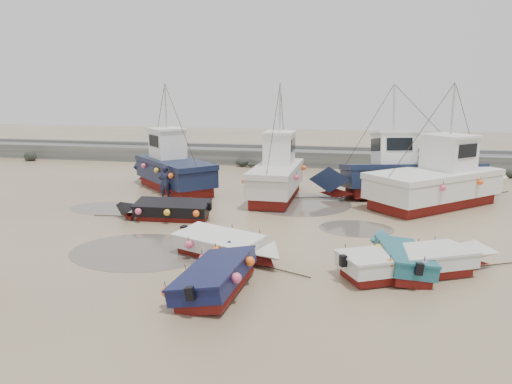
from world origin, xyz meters
TOP-DOWN VIEW (x-y plane):
  - ground at (0.00, 0.00)m, footprint 120.00×120.00m
  - seawall at (0.05, 21.99)m, footprint 60.00×4.92m
  - puddle_a at (-3.58, -0.67)m, footprint 5.32×5.32m
  - puddle_b at (4.13, 4.25)m, footprint 3.20×3.20m
  - puddle_c at (-8.12, 5.32)m, footprint 4.24×4.24m
  - puddle_d at (1.08, 8.52)m, footprint 5.43×5.43m
  - dinghy_1 at (0.35, -3.37)m, footprint 2.17×5.94m
  - dinghy_2 at (5.63, -0.60)m, footprint 2.07×5.09m
  - dinghy_3 at (6.16, -0.95)m, footprint 6.25×3.93m
  - dinghy_4 at (-4.54, 3.97)m, footprint 5.74×2.00m
  - dinghy_5 at (-0.24, -0.72)m, footprint 5.24×2.97m
  - cabin_boat_0 at (-7.07, 10.84)m, footprint 7.85×7.96m
  - cabin_boat_1 at (-0.33, 9.90)m, footprint 2.72×9.51m
  - cabin_boat_2 at (6.33, 11.32)m, footprint 10.62×5.05m
  - cabin_boat_3 at (8.26, 9.81)m, footprint 8.48×8.49m
  - person at (-6.20, 7.91)m, footprint 0.81×0.70m

SIDE VIEW (x-z plane):
  - ground at x=0.00m, z-range 0.00..0.00m
  - person at x=-6.20m, z-range -0.94..0.94m
  - puddle_a at x=-3.58m, z-range 0.00..0.01m
  - puddle_b at x=4.13m, z-range 0.00..0.01m
  - puddle_c at x=-8.12m, z-range 0.00..0.01m
  - puddle_d at x=1.08m, z-range 0.00..0.01m
  - dinghy_3 at x=6.16m, z-range -0.18..1.25m
  - dinghy_1 at x=0.35m, z-range -0.16..1.26m
  - dinghy_4 at x=-4.54m, z-range -0.16..1.27m
  - dinghy_5 at x=-0.24m, z-range -0.15..1.27m
  - dinghy_2 at x=5.63m, z-range -0.15..1.28m
  - seawall at x=0.05m, z-range -0.12..1.38m
  - cabin_boat_2 at x=6.33m, z-range -1.79..4.43m
  - cabin_boat_3 at x=8.26m, z-range -1.78..4.44m
  - cabin_boat_0 at x=-7.07m, z-range -1.77..4.45m
  - cabin_boat_1 at x=-0.33m, z-range -1.75..4.47m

